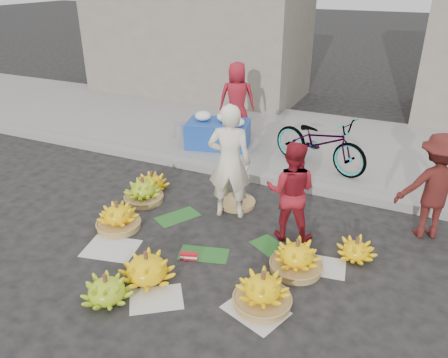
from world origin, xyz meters
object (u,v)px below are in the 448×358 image
at_px(banana_bunch_0, 118,217).
at_px(flower_table, 218,132).
at_px(bicycle, 320,142).
at_px(vendor_cream, 230,162).
at_px(banana_bunch_4, 297,257).

bearing_deg(banana_bunch_0, flower_table, 89.07).
height_order(flower_table, bicycle, bicycle).
bearing_deg(flower_table, vendor_cream, -75.04).
bearing_deg(banana_bunch_0, bicycle, 55.02).
height_order(vendor_cream, bicycle, vendor_cream).
relative_size(banana_bunch_4, bicycle, 0.36).
xyz_separation_m(banana_bunch_4, bicycle, (-0.46, 2.98, 0.42)).
bearing_deg(banana_bunch_4, flower_table, 128.91).
bearing_deg(vendor_cream, bicycle, -128.30).
relative_size(banana_bunch_0, vendor_cream, 0.36).
distance_m(banana_bunch_4, vendor_cream, 1.74).
height_order(banana_bunch_4, bicycle, bicycle).
height_order(banana_bunch_4, flower_table, flower_table).
bearing_deg(bicycle, flower_table, 104.13).
bearing_deg(vendor_cream, banana_bunch_0, 22.77).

